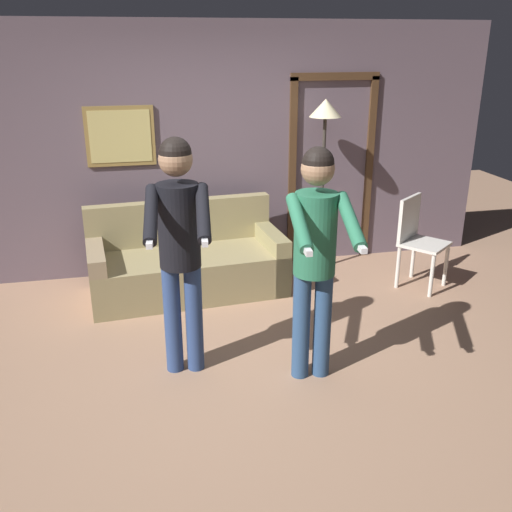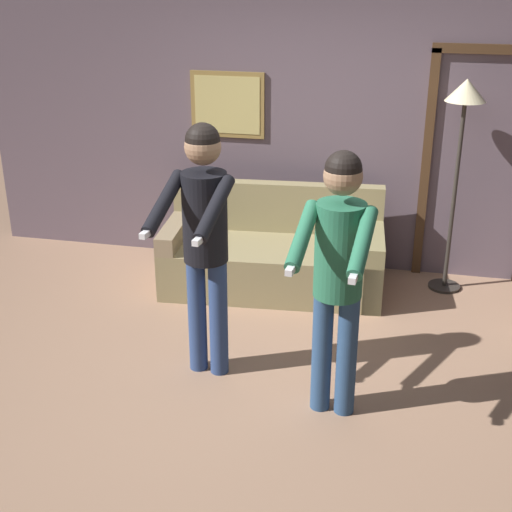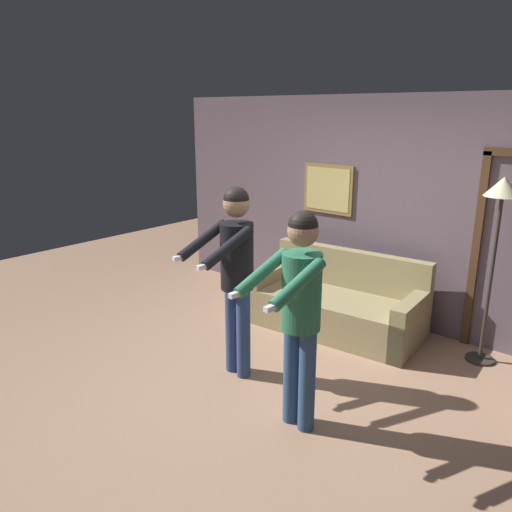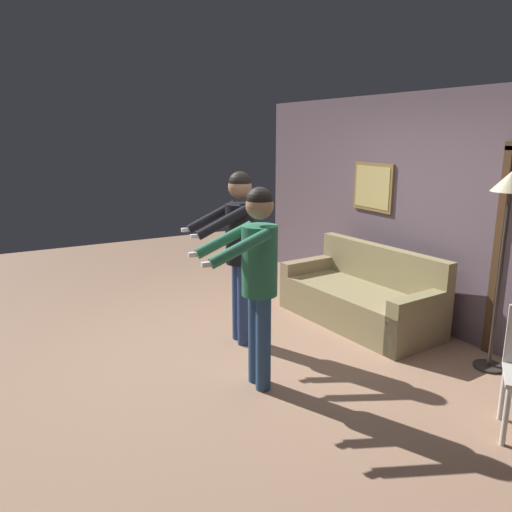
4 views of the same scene
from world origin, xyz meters
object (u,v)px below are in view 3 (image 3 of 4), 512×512
Objects in this scene: torchiere_lamp at (500,210)px; person_standing_left at (235,264)px; person_standing_right at (299,301)px; couch at (337,306)px.

person_standing_left is at bearing -133.30° from torchiere_lamp.
person_standing_right is at bearing -110.19° from torchiere_lamp.
person_standing_left is (-1.68, -1.79, -0.44)m from torchiere_lamp.
couch is 1.71m from person_standing_left.
torchiere_lamp is 2.49m from person_standing_left.
torchiere_lamp reaches higher than couch.
couch is 1.10× the size of person_standing_left.
person_standing_left is at bearing 162.40° from person_standing_right.
torchiere_lamp is (1.50, 0.29, 1.26)m from couch.
couch is at bearing 112.52° from person_standing_right.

